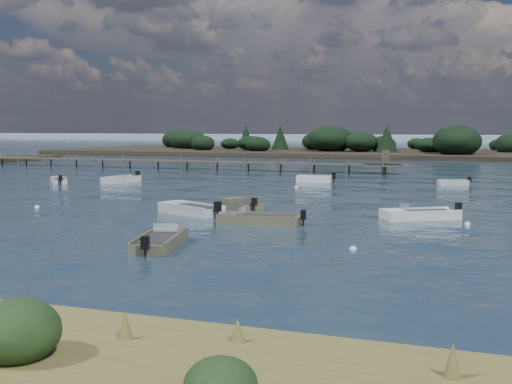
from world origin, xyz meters
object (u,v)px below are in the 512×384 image
at_px(dinghy_extra_b, 241,205).
at_px(dinghy_mid_grey, 191,211).
at_px(tender_far_grey_b, 453,184).
at_px(dinghy_mid_white_b, 420,216).
at_px(jetty, 184,161).
at_px(tender_far_grey, 59,181).
at_px(dinghy_near_olive, 160,243).
at_px(dinghy_mid_white_a, 259,221).
at_px(tender_far_white, 314,180).
at_px(dinghy_extra_a, 121,181).

distance_m(dinghy_extra_b, dinghy_mid_grey, 4.47).
bearing_deg(tender_far_grey_b, dinghy_mid_white_b, -91.73).
distance_m(dinghy_mid_grey, jetty, 43.51).
bearing_deg(jetty, tender_far_grey, -95.36).
bearing_deg(dinghy_near_olive, dinghy_mid_grey, 108.37).
distance_m(dinghy_mid_white_a, dinghy_mid_grey, 5.86).
height_order(dinghy_mid_white_a, tender_far_grey_b, dinghy_mid_white_a).
distance_m(dinghy_near_olive, tender_far_grey_b, 38.04).
bearing_deg(dinghy_extra_b, dinghy_mid_grey, -113.30).
bearing_deg(dinghy_mid_white_a, dinghy_mid_white_b, 31.19).
xyz_separation_m(dinghy_mid_white_b, tender_far_white, (-12.30, 22.66, 0.03)).
bearing_deg(dinghy_mid_white_a, dinghy_extra_a, 136.24).
xyz_separation_m(tender_far_white, jetty, (-20.87, 13.60, 0.80)).
distance_m(dinghy_mid_white_b, dinghy_mid_grey, 13.84).
relative_size(dinghy_mid_white_a, tender_far_white, 1.30).
height_order(dinghy_extra_a, tender_far_grey, dinghy_extra_a).
distance_m(dinghy_mid_white_b, dinghy_near_olive, 16.44).
relative_size(dinghy_near_olive, tender_far_grey, 1.52).
relative_size(dinghy_mid_grey, tender_far_grey, 1.55).
height_order(dinghy_mid_white_a, dinghy_mid_white_b, dinghy_mid_white_b).
height_order(dinghy_extra_b, tender_far_white, tender_far_white).
distance_m(dinghy_mid_white_a, dinghy_extra_a, 29.94).
relative_size(dinghy_near_olive, tender_far_white, 1.27).
bearing_deg(dinghy_extra_a, tender_far_grey_b, 14.33).
bearing_deg(tender_far_grey_b, tender_far_grey, -164.10).
relative_size(dinghy_extra_a, jetty, 0.07).
bearing_deg(tender_far_grey, dinghy_near_olive, -46.15).
bearing_deg(dinghy_mid_white_a, dinghy_near_olive, -103.57).
bearing_deg(dinghy_mid_grey, dinghy_extra_b, 66.70).
bearing_deg(dinghy_mid_grey, dinghy_near_olive, -71.63).
height_order(dinghy_mid_white_b, tender_far_grey_b, dinghy_mid_white_b).
relative_size(dinghy_near_olive, tender_far_grey_b, 1.59).
relative_size(dinghy_mid_grey, jetty, 0.08).
relative_size(dinghy_mid_grey, dinghy_extra_a, 1.08).
bearing_deg(dinghy_mid_white_b, dinghy_extra_a, 152.25).
relative_size(dinghy_extra_b, dinghy_mid_grey, 0.73).
xyz_separation_m(tender_far_grey_b, tender_far_grey, (-36.03, -10.26, 0.01)).
relative_size(dinghy_near_olive, jetty, 0.08).
bearing_deg(dinghy_near_olive, dinghy_extra_a, 124.54).
relative_size(tender_far_grey_b, jetty, 0.05).
bearing_deg(dinghy_near_olive, dinghy_mid_white_a, 76.43).
height_order(tender_far_white, tender_far_grey, tender_far_white).
xyz_separation_m(dinghy_mid_white_a, dinghy_extra_a, (-21.63, 20.71, 0.03)).
distance_m(dinghy_mid_grey, dinghy_extra_a, 24.50).
distance_m(dinghy_extra_b, tender_far_white, 21.15).
height_order(dinghy_near_olive, dinghy_mid_grey, dinghy_mid_grey).
bearing_deg(dinghy_mid_grey, tender_far_grey_b, 61.30).
bearing_deg(tender_far_white, tender_far_grey, -157.81).
xyz_separation_m(dinghy_extra_b, dinghy_mid_grey, (-1.77, -4.11, 0.03)).
relative_size(dinghy_mid_white_a, dinghy_near_olive, 1.02).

